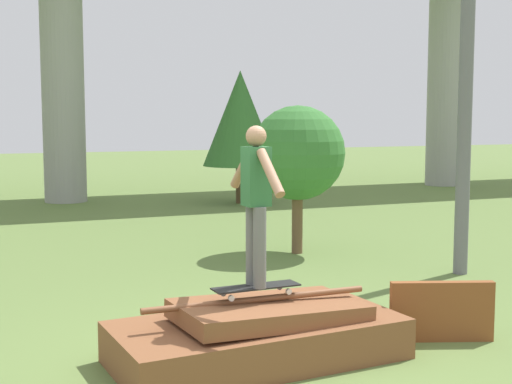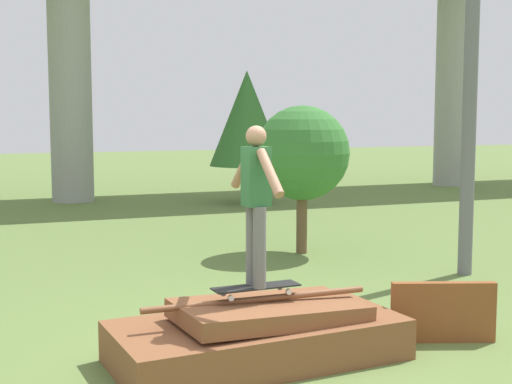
{
  "view_description": "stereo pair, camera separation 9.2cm",
  "coord_description": "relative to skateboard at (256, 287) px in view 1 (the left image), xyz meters",
  "views": [
    {
      "loc": [
        -2.44,
        -5.93,
        2.25
      ],
      "look_at": [
        -0.0,
        0.04,
        1.57
      ],
      "focal_mm": 50.0,
      "sensor_mm": 36.0,
      "label": 1
    },
    {
      "loc": [
        -2.36,
        -5.97,
        2.25
      ],
      "look_at": [
        -0.0,
        0.04,
        1.57
      ],
      "focal_mm": 50.0,
      "sensor_mm": 36.0,
      "label": 2
    }
  ],
  "objects": [
    {
      "name": "scrap_plank_loose",
      "position": [
        1.93,
        -0.21,
        -0.38
      ],
      "size": [
        1.01,
        0.45,
        0.61
      ],
      "color": "brown",
      "rests_on": "ground_plane"
    },
    {
      "name": "skater",
      "position": [
        0.0,
        -0.0,
        0.85
      ],
      "size": [
        0.23,
        1.05,
        1.48
      ],
      "color": "slate",
      "rests_on": "skateboard"
    },
    {
      "name": "skateboard",
      "position": [
        0.0,
        0.0,
        0.0
      ],
      "size": [
        0.84,
        0.27,
        0.09
      ],
      "color": "black",
      "rests_on": "scrap_pile"
    },
    {
      "name": "utility_pole",
      "position": [
        4.11,
        2.25,
        3.06
      ],
      "size": [
        1.3,
        0.2,
        7.24
      ],
      "color": "slate",
      "rests_on": "ground_plane"
    },
    {
      "name": "scrap_pile",
      "position": [
        0.02,
        -0.04,
        -0.44
      ],
      "size": [
        2.75,
        1.46,
        0.61
      ],
      "color": "brown",
      "rests_on": "ground_plane"
    },
    {
      "name": "tree_behind_right",
      "position": [
        2.59,
        4.54,
        0.97
      ],
      "size": [
        1.55,
        1.55,
        2.44
      ],
      "color": "brown",
      "rests_on": "ground_plane"
    },
    {
      "name": "ground_plane",
      "position": [
        0.0,
        -0.04,
        -0.68
      ],
      "size": [
        80.0,
        80.0,
        0.0
      ],
      "primitive_type": "plane",
      "color": "olive"
    },
    {
      "name": "tree_behind_left",
      "position": [
        4.18,
        11.28,
        1.52
      ],
      "size": [
        1.95,
        1.95,
        3.43
      ],
      "color": "#4C3823",
      "rests_on": "ground_plane"
    }
  ]
}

